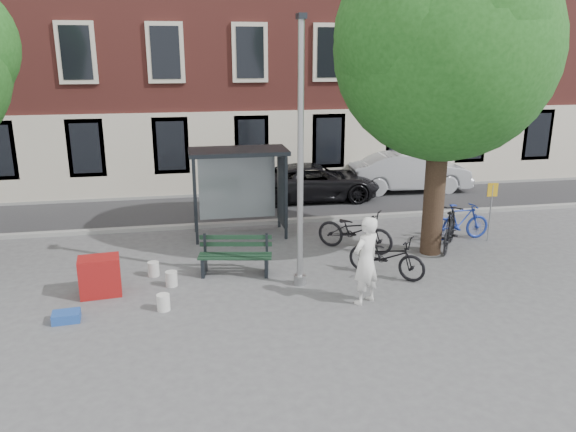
% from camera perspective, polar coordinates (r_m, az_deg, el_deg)
% --- Properties ---
extents(ground, '(90.00, 90.00, 0.00)m').
position_cam_1_polar(ground, '(13.49, 1.19, -6.96)').
color(ground, '#4C4C4F').
rests_on(ground, ground).
extents(road, '(40.00, 4.00, 0.01)m').
position_cam_1_polar(road, '(20.01, -2.93, 0.89)').
color(road, '#28282B').
rests_on(road, ground).
extents(curb_near, '(40.00, 0.25, 0.12)m').
position_cam_1_polar(curb_near, '(18.09, -2.06, -0.61)').
color(curb_near, gray).
rests_on(curb_near, ground).
extents(curb_far, '(40.00, 0.25, 0.12)m').
position_cam_1_polar(curb_far, '(21.92, -3.65, 2.40)').
color(curb_far, gray).
rests_on(curb_far, ground).
extents(building_row, '(30.00, 8.00, 14.00)m').
position_cam_1_polar(building_row, '(25.30, -5.16, 20.07)').
color(building_row, brown).
rests_on(building_row, ground).
extents(lamppost, '(0.28, 0.35, 6.11)m').
position_cam_1_polar(lamppost, '(12.65, 1.27, 4.70)').
color(lamppost, '#9EA0A3').
rests_on(lamppost, ground).
extents(tree_right, '(5.76, 5.60, 8.20)m').
position_cam_1_polar(tree_right, '(15.02, 16.00, 16.82)').
color(tree_right, black).
rests_on(tree_right, ground).
extents(bus_shelter, '(2.85, 1.45, 2.62)m').
position_cam_1_polar(bus_shelter, '(16.69, -3.73, 4.51)').
color(bus_shelter, '#1E2328').
rests_on(bus_shelter, ground).
extents(painter, '(0.86, 0.78, 1.98)m').
position_cam_1_polar(painter, '(12.30, 7.91, -4.51)').
color(painter, white).
rests_on(painter, ground).
extents(bench, '(1.88, 0.90, 0.93)m').
position_cam_1_polar(bench, '(14.03, -5.37, -4.20)').
color(bench, '#1E2328').
rests_on(bench, ground).
extents(bike_a, '(2.20, 1.97, 1.15)m').
position_cam_1_polar(bike_a, '(15.65, 6.83, -1.47)').
color(bike_a, black).
rests_on(bike_a, ground).
extents(bike_b, '(1.82, 0.55, 1.09)m').
position_cam_1_polar(bike_b, '(17.21, 17.10, -0.55)').
color(bike_b, navy).
rests_on(bike_b, ground).
extents(bike_c, '(1.94, 1.84, 1.04)m').
position_cam_1_polar(bike_c, '(14.00, 9.99, -4.02)').
color(bike_c, black).
rests_on(bike_c, ground).
extents(bike_d, '(1.55, 1.92, 1.17)m').
position_cam_1_polar(bike_d, '(16.29, 16.13, -1.26)').
color(bike_d, black).
rests_on(bike_d, ground).
extents(car_dark, '(4.86, 2.34, 1.33)m').
position_cam_1_polar(car_dark, '(21.00, 2.76, 3.50)').
color(car_dark, black).
rests_on(car_dark, ground).
extents(car_silver, '(4.88, 1.91, 1.58)m').
position_cam_1_polar(car_silver, '(22.76, 12.14, 4.47)').
color(car_silver, '#B5B7BD').
rests_on(car_silver, ground).
extents(red_stand, '(0.96, 0.69, 0.90)m').
position_cam_1_polar(red_stand, '(13.47, -18.56, -5.82)').
color(red_stand, maroon).
rests_on(red_stand, ground).
extents(blue_crate, '(0.58, 0.45, 0.20)m').
position_cam_1_polar(blue_crate, '(12.58, -21.60, -9.49)').
color(blue_crate, '#214798').
rests_on(blue_crate, ground).
extents(bucket_a, '(0.34, 0.34, 0.36)m').
position_cam_1_polar(bucket_a, '(14.30, -13.51, -5.26)').
color(bucket_a, silver).
rests_on(bucket_a, ground).
extents(bucket_b, '(0.37, 0.37, 0.36)m').
position_cam_1_polar(bucket_b, '(12.44, -12.54, -8.56)').
color(bucket_b, silver).
rests_on(bucket_b, ground).
extents(bucket_c, '(0.33, 0.33, 0.36)m').
position_cam_1_polar(bucket_c, '(13.62, -11.76, -6.26)').
color(bucket_c, silver).
rests_on(bucket_c, ground).
extents(notice_sign, '(0.30, 0.06, 1.74)m').
position_cam_1_polar(notice_sign, '(17.16, 19.97, 1.50)').
color(notice_sign, '#9EA0A3').
rests_on(notice_sign, ground).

